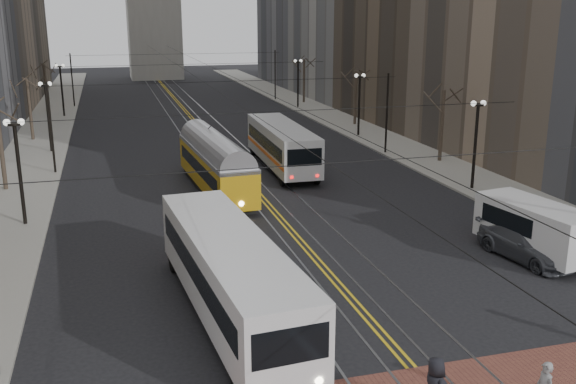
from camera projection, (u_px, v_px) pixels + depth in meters
ground at (399, 353)px, 21.80m from camera, size 260.00×260.00×0.00m
sidewalk_left at (42, 138)px, 59.60m from camera, size 5.00×140.00×0.15m
sidewalk_right at (345, 123)px, 67.44m from camera, size 5.00×140.00×0.15m
streetcar_rails at (203, 131)px, 63.54m from camera, size 4.80×130.00×0.02m
centre_lines at (203, 131)px, 63.54m from camera, size 0.42×130.00×0.01m
lamp_posts at (234, 130)px, 47.72m from camera, size 27.60×57.20×5.60m
street_trees at (219, 117)px, 53.75m from camera, size 31.68×53.28×5.60m
trolley_wires at (220, 106)px, 53.10m from camera, size 25.96×120.00×6.60m
transit_bus at (230, 278)px, 23.92m from camera, size 3.72×13.15×3.24m
streetcar at (215, 169)px, 41.46m from camera, size 3.11×12.70×2.97m
rear_bus at (282, 147)px, 47.56m from camera, size 3.02×12.53×3.25m
cargo_van at (535, 231)px, 30.13m from camera, size 3.19×6.19×2.61m
sedan_grey at (273, 143)px, 52.98m from camera, size 2.69×5.26×1.72m
sedan_parked at (526, 244)px, 30.02m from camera, size 2.88×5.44×1.50m
pedestrian_d at (305, 370)px, 19.19m from camera, size 0.66×1.10×1.66m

